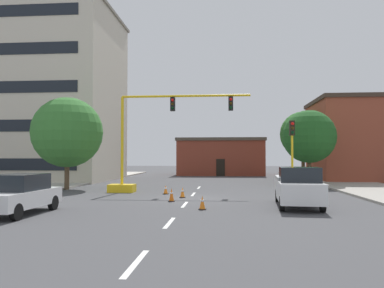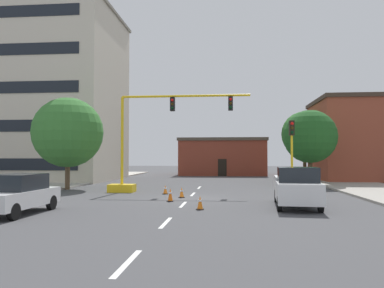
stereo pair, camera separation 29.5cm
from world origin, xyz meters
name	(u,v)px [view 1 (the left image)]	position (x,y,z in m)	size (l,w,h in m)	color
ground_plane	(190,198)	(0.00, 0.00, 0.00)	(160.00, 160.00, 0.00)	#424244
sidewalk_left	(43,186)	(-13.12, 8.00, 0.07)	(6.00, 56.00, 0.14)	#B2ADA3
sidewalk_right	(367,188)	(13.12, 8.00, 0.07)	(6.00, 56.00, 0.14)	#9E998E
lane_stripe_seg_0	(136,263)	(0.00, -14.00, 0.00)	(0.16, 2.40, 0.01)	silver
lane_stripe_seg_1	(170,223)	(0.00, -8.50, 0.00)	(0.16, 2.40, 0.01)	silver
lane_stripe_seg_2	(185,205)	(0.00, -3.00, 0.00)	(0.16, 2.40, 0.01)	silver
lane_stripe_seg_3	(193,194)	(0.00, 2.50, 0.00)	(0.16, 2.40, 0.01)	silver
lane_stripe_seg_4	(199,188)	(0.00, 8.00, 0.00)	(0.16, 2.40, 0.01)	silver
building_tall_left	(42,96)	(-17.71, 16.97, 9.11)	(16.08, 12.80, 18.21)	beige
building_brick_center	(221,157)	(1.56, 31.13, 2.50)	(11.73, 10.17, 4.98)	brown
building_row_right	(376,140)	(17.81, 18.38, 4.25)	(12.78, 9.43, 8.48)	brown
traffic_signal_gantry	(140,160)	(-3.83, 3.59, 2.29)	(9.91, 1.20, 6.83)	yellow
traffic_light_pole_right	(292,141)	(6.38, 1.90, 3.53)	(0.32, 0.47, 4.80)	yellow
tree_left_near	(67,132)	(-9.86, 5.25, 4.35)	(5.34, 5.34, 7.02)	brown
tree_right_mid	(309,137)	(9.36, 10.79, 4.23)	(4.57, 4.57, 6.53)	#4C3823
tree_right_far	(303,134)	(10.33, 18.27, 4.87)	(4.79, 4.79, 7.27)	#4C3823
pickup_truck_white	(298,187)	(5.74, -3.33, 0.97)	(2.45, 5.55, 1.99)	white
sedan_white_near_left	(19,194)	(-6.80, -7.00, 0.89)	(1.96, 4.54, 1.74)	white
traffic_cone_roadside_a	(172,195)	(-0.87, -1.69, 0.37)	(0.36, 0.36, 0.75)	black
traffic_cone_roadside_b	(202,203)	(1.03, -4.81, 0.32)	(0.36, 0.36, 0.66)	black
traffic_cone_roadside_c	(182,192)	(-0.49, 0.37, 0.31)	(0.36, 0.36, 0.64)	black
traffic_cone_roadside_d	(166,190)	(-1.85, 2.45, 0.30)	(0.36, 0.36, 0.60)	black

